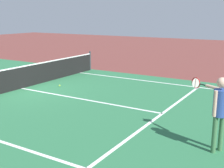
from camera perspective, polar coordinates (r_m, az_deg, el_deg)
ground_plane at (r=13.29m, az=-16.90°, el=-0.81°), size 60.00×60.00×0.00m
court_surface_inbounds at (r=13.29m, az=-16.90°, el=-0.81°), size 10.62×24.40×0.00m
line_sideline_left at (r=6.57m, az=-8.23°, el=-14.88°), size 0.10×11.89×0.01m
line_sideline_right at (r=13.55m, az=14.32°, el=-0.37°), size 0.10×11.89×0.01m
line_service_near at (r=9.66m, az=9.64°, el=-5.59°), size 8.22×0.10×0.01m
line_center_service at (r=11.17m, az=-5.79°, el=-2.89°), size 0.10×6.40×0.01m
net at (r=13.18m, az=-17.04°, el=1.27°), size 10.19×0.09×1.07m
player_near at (r=7.07m, az=19.88°, el=-3.94°), size 0.90×1.02×1.75m
tennis_ball_near_net at (r=13.28m, az=-10.02°, el=-0.29°), size 0.07×0.07×0.07m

